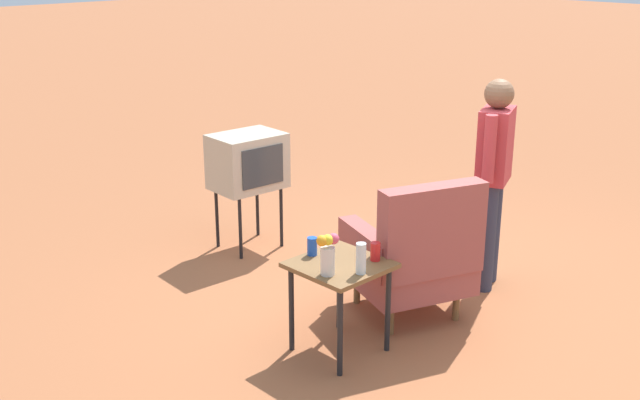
{
  "coord_description": "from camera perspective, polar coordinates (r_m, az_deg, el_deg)",
  "views": [
    {
      "loc": [
        4.29,
        3.24,
        2.59
      ],
      "look_at": [
        0.27,
        -0.9,
        0.65
      ],
      "focal_mm": 43.22,
      "sensor_mm": 36.0,
      "label": 1
    }
  ],
  "objects": [
    {
      "name": "bottle_short_clear",
      "position": [
        4.78,
        3.05,
        -4.34
      ],
      "size": [
        0.06,
        0.06,
        0.2
      ],
      "primitive_type": "cylinder",
      "color": "silver",
      "rests_on": "side_table"
    },
    {
      "name": "soda_can_red",
      "position": [
        4.99,
        4.12,
        -3.82
      ],
      "size": [
        0.07,
        0.07,
        0.12
      ],
      "primitive_type": "cylinder",
      "color": "red",
      "rests_on": "side_table"
    },
    {
      "name": "soda_can_blue",
      "position": [
        5.06,
        -0.59,
        -3.45
      ],
      "size": [
        0.07,
        0.07,
        0.12
      ],
      "primitive_type": "cylinder",
      "color": "blue",
      "rests_on": "side_table"
    },
    {
      "name": "person_standing",
      "position": [
        5.98,
        12.72,
        2.1
      ],
      "size": [
        0.53,
        0.34,
        1.64
      ],
      "color": "#2D3347",
      "rests_on": "ground"
    },
    {
      "name": "tv_on_stand",
      "position": [
        6.68,
        -5.38,
        2.81
      ],
      "size": [
        0.63,
        0.48,
        1.03
      ],
      "color": "black",
      "rests_on": "ground"
    },
    {
      "name": "flower_vase",
      "position": [
        4.74,
        0.58,
        -3.9
      ],
      "size": [
        0.14,
        0.1,
        0.27
      ],
      "color": "silver",
      "rests_on": "side_table"
    },
    {
      "name": "side_table",
      "position": [
        5.0,
        1.48,
        -5.66
      ],
      "size": [
        0.56,
        0.56,
        0.63
      ],
      "color": "black",
      "rests_on": "ground"
    },
    {
      "name": "armchair",
      "position": [
        5.49,
        7.0,
        -3.93
      ],
      "size": [
        0.99,
        1.0,
        1.06
      ],
      "color": "brown",
      "rests_on": "ground"
    },
    {
      "name": "ground_plane",
      "position": [
        5.96,
        7.95,
        -7.32
      ],
      "size": [
        60.0,
        60.0,
        0.0
      ],
      "primitive_type": "plane",
      "color": "#A05B38"
    }
  ]
}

